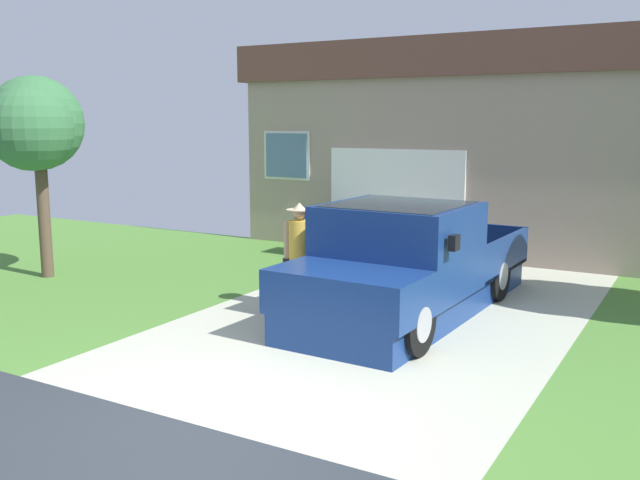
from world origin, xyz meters
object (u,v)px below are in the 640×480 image
handbag (292,306)px  house_with_garage (501,144)px  person_with_hat (300,248)px  wheeled_trash_bin (314,230)px  pickup_truck (402,267)px  neighbor_tree (34,126)px

handbag → house_with_garage: size_ratio=0.03×
person_with_hat → house_with_garage: house_with_garage is taller
wheeled_trash_bin → pickup_truck: bearing=-44.8°
handbag → house_with_garage: bearing=84.7°
handbag → wheeled_trash_bin: size_ratio=0.37×
person_with_hat → house_with_garage: bearing=56.3°
pickup_truck → neighbor_tree: neighbor_tree is taller
pickup_truck → house_with_garage: size_ratio=0.49×
pickup_truck → neighbor_tree: (-6.74, -0.85, 2.00)m
neighbor_tree → pickup_truck: bearing=7.2°
pickup_truck → wheeled_trash_bin: 4.94m
handbag → pickup_truck: bearing=23.8°
house_with_garage → neighbor_tree: size_ratio=2.96×
handbag → wheeled_trash_bin: bearing=116.0°
pickup_truck → neighbor_tree: size_ratio=1.44×
handbag → wheeled_trash_bin: (-2.01, 4.13, 0.43)m
handbag → house_with_garage: 8.59m
pickup_truck → wheeled_trash_bin: size_ratio=5.20×
person_with_hat → wheeled_trash_bin: size_ratio=1.62×
person_with_hat → house_with_garage: 8.13m
person_with_hat → handbag: person_with_hat is taller
pickup_truck → wheeled_trash_bin: bearing=-42.8°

